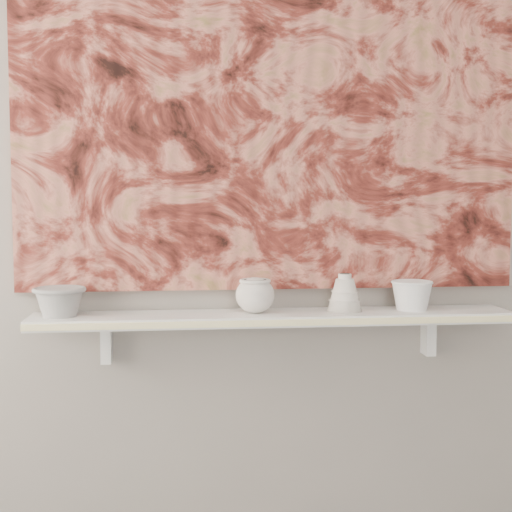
{
  "coord_description": "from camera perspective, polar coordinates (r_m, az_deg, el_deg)",
  "views": [
    {
      "loc": [
        -0.28,
        -0.53,
        1.25
      ],
      "look_at": [
        -0.06,
        1.49,
        1.1
      ],
      "focal_mm": 50.0,
      "sensor_mm": 36.0,
      "label": 1
    }
  ],
  "objects": [
    {
      "name": "wall_back",
      "position": [
        2.15,
        1.16,
        6.96
      ],
      "size": [
        3.6,
        0.0,
        3.6
      ],
      "primitive_type": "plane",
      "rotation": [
        1.57,
        0.0,
        0.0
      ],
      "color": "gray",
      "rests_on": "floor"
    },
    {
      "name": "shelf",
      "position": [
        2.09,
        1.49,
        -4.95
      ],
      "size": [
        1.4,
        0.18,
        0.03
      ],
      "primitive_type": "cube",
      "color": "white",
      "rests_on": "wall_back"
    },
    {
      "name": "shelf_stripe",
      "position": [
        1.99,
        1.85,
        -5.38
      ],
      "size": [
        1.4,
        0.01,
        0.02
      ],
      "primitive_type": "cube",
      "color": "#F9EDA6",
      "rests_on": "shelf"
    },
    {
      "name": "bracket_left",
      "position": [
        2.15,
        -11.88,
        -6.77
      ],
      "size": [
        0.03,
        0.06,
        0.12
      ],
      "primitive_type": "cube",
      "color": "white",
      "rests_on": "wall_back"
    },
    {
      "name": "bracket_right",
      "position": [
        2.28,
        13.62,
        -6.19
      ],
      "size": [
        0.03,
        0.06,
        0.12
      ],
      "primitive_type": "cube",
      "color": "white",
      "rests_on": "wall_back"
    },
    {
      "name": "painting",
      "position": [
        2.16,
        1.22,
        12.02
      ],
      "size": [
        1.5,
        0.02,
        1.1
      ],
      "primitive_type": "cube",
      "color": "maroon",
      "rests_on": "wall_back"
    },
    {
      "name": "house_motif",
      "position": [
        2.23,
        12.8,
        3.73
      ],
      "size": [
        0.09,
        0.0,
        0.08
      ],
      "primitive_type": "cube",
      "color": "black",
      "rests_on": "painting"
    },
    {
      "name": "bowl_grey",
      "position": [
        2.08,
        -15.44,
        -3.51
      ],
      "size": [
        0.17,
        0.17,
        0.09
      ],
      "primitive_type": null,
      "rotation": [
        0.0,
        0.0,
        -0.18
      ],
      "color": "gray",
      "rests_on": "shelf"
    },
    {
      "name": "cup_cream",
      "position": [
        2.07,
        -0.08,
        -3.16
      ],
      "size": [
        0.14,
        0.14,
        0.1
      ],
      "primitive_type": null,
      "rotation": [
        0.0,
        0.0,
        0.29
      ],
      "color": "white",
      "rests_on": "shelf"
    },
    {
      "name": "bell_vessel",
      "position": [
        2.11,
        7.11,
        -2.92
      ],
      "size": [
        0.1,
        0.1,
        0.11
      ],
      "primitive_type": null,
      "rotation": [
        0.0,
        0.0,
        -0.01
      ],
      "color": "silver",
      "rests_on": "shelf"
    },
    {
      "name": "bowl_white",
      "position": [
        2.17,
        12.36,
        -3.09
      ],
      "size": [
        0.14,
        0.14,
        0.09
      ],
      "primitive_type": null,
      "rotation": [
        0.0,
        0.0,
        -0.13
      ],
      "color": "white",
      "rests_on": "shelf"
    }
  ]
}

